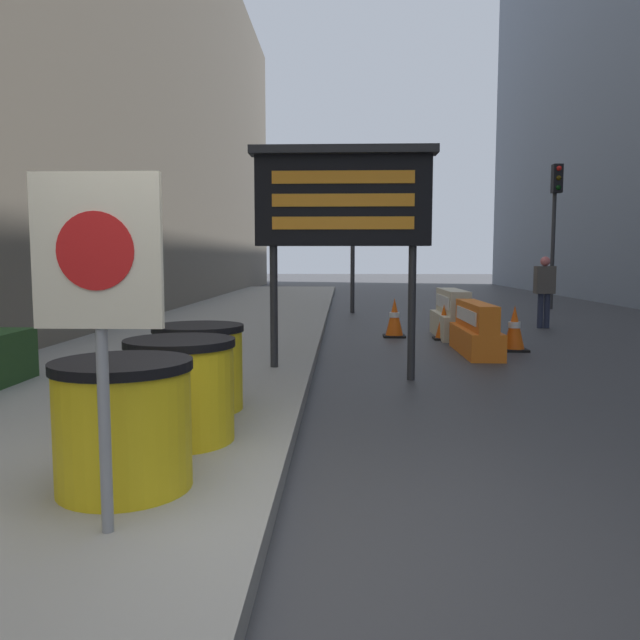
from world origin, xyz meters
TOP-DOWN VIEW (x-y plane):
  - ground_plane at (0.00, 0.00)m, footprint 120.00×120.00m
  - building_left_facade at (-4.47, 9.80)m, footprint 0.40×50.40m
  - barrel_drum_foreground at (-0.92, 0.48)m, footprint 0.84×0.84m
  - barrel_drum_middle at (-0.84, 1.48)m, footprint 0.84×0.84m
  - barrel_drum_back at (-0.93, 2.47)m, footprint 0.84×0.84m
  - warning_sign at (-0.80, -0.15)m, footprint 0.64×0.08m
  - message_board at (0.39, 4.74)m, footprint 2.31×0.36m
  - jersey_barrier_orange_near at (2.56, 7.00)m, footprint 0.52×1.93m
  - jersey_barrier_cream at (2.56, 9.19)m, footprint 0.63×1.83m
  - traffic_cone_near at (1.41, 9.12)m, footprint 0.43×0.43m
  - traffic_cone_mid at (3.27, 7.33)m, footprint 0.43×0.43m
  - traffic_cone_far at (2.33, 8.77)m, footprint 0.38×0.38m
  - traffic_light_near_curb at (0.67, 14.52)m, footprint 0.28×0.44m
  - traffic_light_far_side at (6.77, 16.06)m, footprint 0.28×0.44m
  - pedestrian_worker at (4.87, 10.85)m, footprint 0.43×0.27m

SIDE VIEW (x-z plane):
  - ground_plane at x=0.00m, z-range 0.00..0.00m
  - traffic_cone_far at x=2.33m, z-range -0.01..0.67m
  - jersey_barrier_orange_near at x=2.56m, z-range -0.05..0.79m
  - traffic_cone_mid at x=3.27m, z-range -0.01..0.76m
  - traffic_cone_near at x=1.41m, z-range -0.01..0.76m
  - jersey_barrier_cream at x=2.56m, z-range -0.06..0.88m
  - barrel_drum_foreground at x=-0.92m, z-range 0.16..0.94m
  - barrel_drum_middle at x=-0.84m, z-range 0.16..0.94m
  - barrel_drum_back at x=-0.93m, z-range 0.16..0.94m
  - pedestrian_worker at x=4.87m, z-range 0.14..1.74m
  - warning_sign at x=-0.80m, z-range 0.53..2.34m
  - message_board at x=0.39m, z-range 0.80..3.72m
  - traffic_light_near_curb at x=0.67m, z-range 0.95..5.23m
  - traffic_light_far_side at x=6.77m, z-range 0.96..5.30m
  - building_left_facade at x=-4.47m, z-range 0.00..13.42m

